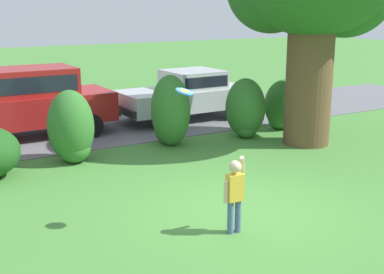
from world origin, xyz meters
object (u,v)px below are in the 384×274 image
child_thrower (235,190)px  frisbee (184,92)px  parked_suv (28,99)px  parked_sedan (187,93)px

child_thrower → frisbee: (-0.57, 0.59, 1.54)m
parked_suv → parked_sedan: bearing=-1.8°
parked_sedan → child_thrower: size_ratio=3.45×
frisbee → parked_suv: bearing=95.5°
parked_sedan → frisbee: frisbee is taller
child_thrower → parked_suv: bearing=99.2°
parked_suv → child_thrower: 8.08m
frisbee → child_thrower: bearing=-46.0°
parked_suv → frisbee: size_ratio=16.13×
parked_sedan → child_thrower: bearing=-114.8°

